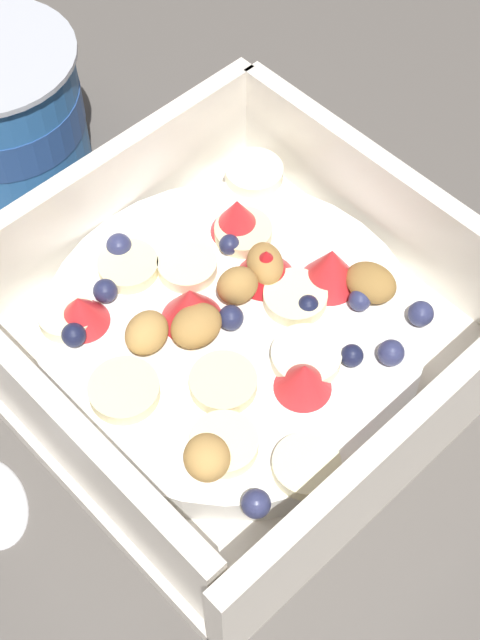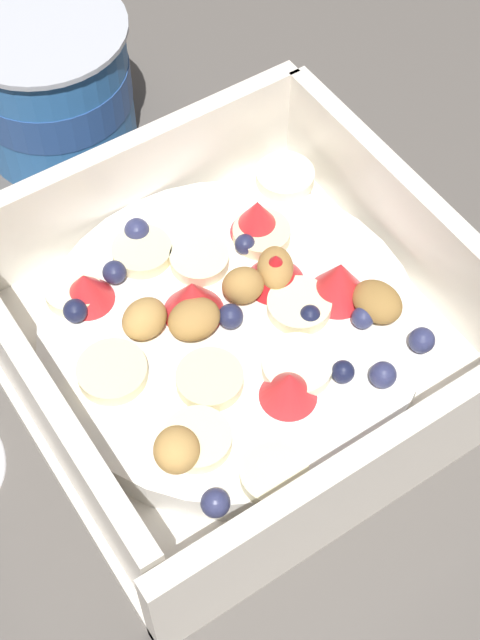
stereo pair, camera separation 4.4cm
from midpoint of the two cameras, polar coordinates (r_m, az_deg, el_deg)
The scene contains 3 objects.
ground_plane at distance 0.46m, azimuth 2.16°, elevation -2.35°, with size 2.40×2.40×0.00m, color #56514C.
fruit_bowl at distance 0.45m, azimuth 2.77°, elevation -0.74°, with size 0.21×0.21×0.07m.
yogurt_cup at distance 0.54m, azimuth -8.86°, elevation 13.82°, with size 0.09×0.09×0.08m.
Camera 2 is at (-0.13, -0.21, 0.39)m, focal length 52.76 mm.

